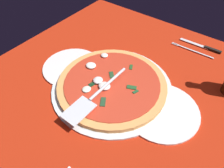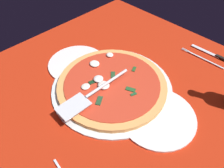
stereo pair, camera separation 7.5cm
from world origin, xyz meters
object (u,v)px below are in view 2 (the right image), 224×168
at_px(dinner_plate_right, 157,117).
at_px(place_setting_far, 209,57).
at_px(pizza, 112,84).
at_px(dinner_plate_left, 77,64).
at_px(pizza_server, 91,94).

bearing_deg(dinner_plate_right, place_setting_far, 94.50).
bearing_deg(pizza, dinner_plate_left, -177.49).
bearing_deg(pizza, dinner_plate_right, 3.21).
xyz_separation_m(dinner_plate_left, dinner_plate_right, (0.38, 0.02, 0.00)).
bearing_deg(dinner_plate_right, dinner_plate_left, -177.13).
xyz_separation_m(dinner_plate_left, pizza, (0.18, 0.01, 0.01)).
xyz_separation_m(dinner_plate_left, pizza_server, (0.19, -0.09, 0.04)).
bearing_deg(pizza_server, dinner_plate_left, -113.41).
bearing_deg(dinner_plate_right, pizza_server, -150.87).
bearing_deg(place_setting_far, pizza, 66.74).
bearing_deg(pizza_server, pizza, -177.15).
height_order(dinner_plate_left, pizza, pizza).
xyz_separation_m(pizza, pizza_server, (0.00, -0.09, 0.03)).
height_order(pizza, pizza_server, pizza_server).
bearing_deg(dinner_plate_left, pizza, 2.51).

